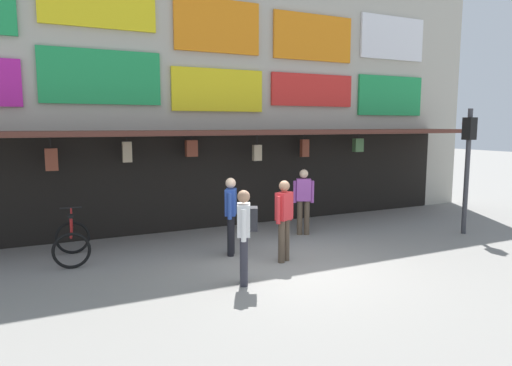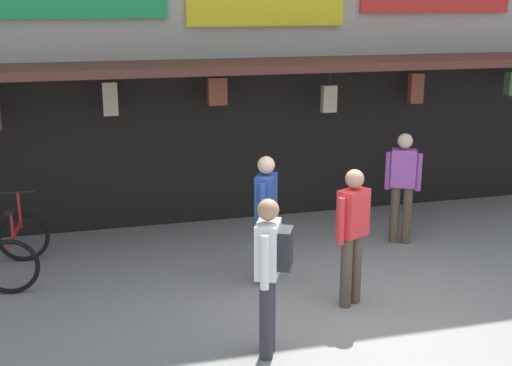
{
  "view_description": "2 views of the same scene",
  "coord_description": "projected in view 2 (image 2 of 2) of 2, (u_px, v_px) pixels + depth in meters",
  "views": [
    {
      "loc": [
        -4.33,
        -7.47,
        2.79
      ],
      "look_at": [
        0.08,
        1.79,
        1.47
      ],
      "focal_mm": 31.59,
      "sensor_mm": 36.0,
      "label": 1
    },
    {
      "loc": [
        -2.96,
        -6.47,
        3.56
      ],
      "look_at": [
        -0.69,
        2.0,
        1.15
      ],
      "focal_mm": 46.98,
      "sensor_mm": 36.0,
      "label": 2
    }
  ],
  "objects": [
    {
      "name": "ground_plane",
      "position": [
        359.0,
        319.0,
        7.71
      ],
      "size": [
        80.0,
        80.0,
        0.0
      ],
      "primitive_type": "plane",
      "color": "gray"
    },
    {
      "name": "bicycle_parked",
      "position": [
        17.0,
        248.0,
        8.81
      ],
      "size": [
        0.81,
        1.21,
        1.05
      ],
      "color": "black",
      "rests_on": "ground"
    },
    {
      "name": "pedestrian_in_white",
      "position": [
        353.0,
        230.0,
        7.85
      ],
      "size": [
        0.47,
        0.37,
        1.68
      ],
      "color": "brown",
      "rests_on": "ground"
    },
    {
      "name": "pedestrian_in_green",
      "position": [
        270.0,
        266.0,
        6.7
      ],
      "size": [
        0.45,
        0.49,
        1.68
      ],
      "color": "#2D2D38",
      "rests_on": "ground"
    },
    {
      "name": "pedestrian_in_yellow",
      "position": [
        403.0,
        182.0,
        9.9
      ],
      "size": [
        0.48,
        0.36,
        1.68
      ],
      "color": "brown",
      "rests_on": "ground"
    },
    {
      "name": "pedestrian_in_purple",
      "position": [
        266.0,
        213.0,
        8.49
      ],
      "size": [
        0.36,
        0.48,
        1.68
      ],
      "color": "black",
      "rests_on": "ground"
    }
  ]
}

